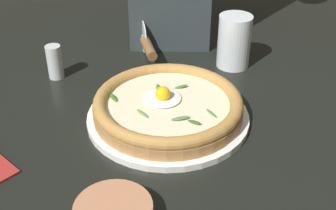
{
  "coord_description": "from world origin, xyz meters",
  "views": [
    {
      "loc": [
        -0.69,
        -0.04,
        0.47
      ],
      "look_at": [
        -0.01,
        -0.03,
        0.03
      ],
      "focal_mm": 48.3,
      "sensor_mm": 36.0,
      "label": 1
    }
  ],
  "objects_px": {
    "drinking_glass": "(234,45)",
    "pizza": "(168,105)",
    "pizza_cutter": "(147,44)",
    "pepper_shaker": "(55,62)"
  },
  "relations": [
    {
      "from": "pizza",
      "to": "pepper_shaker",
      "type": "distance_m",
      "value": 0.29
    },
    {
      "from": "pizza",
      "to": "pepper_shaker",
      "type": "bearing_deg",
      "value": 57.22
    },
    {
      "from": "pizza",
      "to": "drinking_glass",
      "type": "distance_m",
      "value": 0.26
    },
    {
      "from": "pizza",
      "to": "drinking_glass",
      "type": "bearing_deg",
      "value": -32.73
    },
    {
      "from": "pizza_cutter",
      "to": "drinking_glass",
      "type": "relative_size",
      "value": 1.25
    },
    {
      "from": "drinking_glass",
      "to": "pizza",
      "type": "bearing_deg",
      "value": 147.27
    },
    {
      "from": "pepper_shaker",
      "to": "pizza",
      "type": "bearing_deg",
      "value": -122.78
    },
    {
      "from": "pepper_shaker",
      "to": "pizza_cutter",
      "type": "bearing_deg",
      "value": -65.78
    },
    {
      "from": "pizza_cutter",
      "to": "drinking_glass",
      "type": "distance_m",
      "value": 0.19
    },
    {
      "from": "pizza",
      "to": "pizza_cutter",
      "type": "distance_m",
      "value": 0.24
    }
  ]
}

